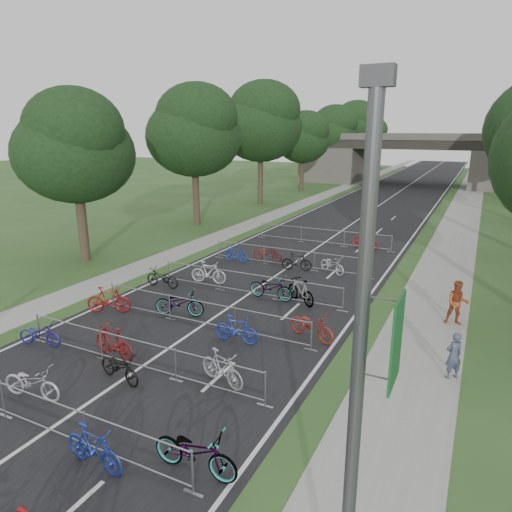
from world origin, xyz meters
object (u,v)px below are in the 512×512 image
Objects in this scene: lamppost at (358,403)px; pedestrian_b at (457,303)px; pedestrian_a at (454,356)px; overpass_bridge at (412,159)px.

pedestrian_b is (0.70, 13.71, -3.37)m from lamppost.
lamppost reaches higher than pedestrian_b.
pedestrian_b is at bearing 87.07° from lamppost.
overpass_bridge is at bearing -120.50° from pedestrian_a.
lamppost is 9.89m from pedestrian_a.
lamppost is at bearing 44.40° from pedestrian_a.
pedestrian_a is 4.51m from pedestrian_b.
pedestrian_b is (-0.17, 4.51, 0.13)m from pedestrian_a.
lamppost is (8.33, -63.00, 0.75)m from overpass_bridge.
pedestrian_b is (9.03, -49.29, -2.63)m from overpass_bridge.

